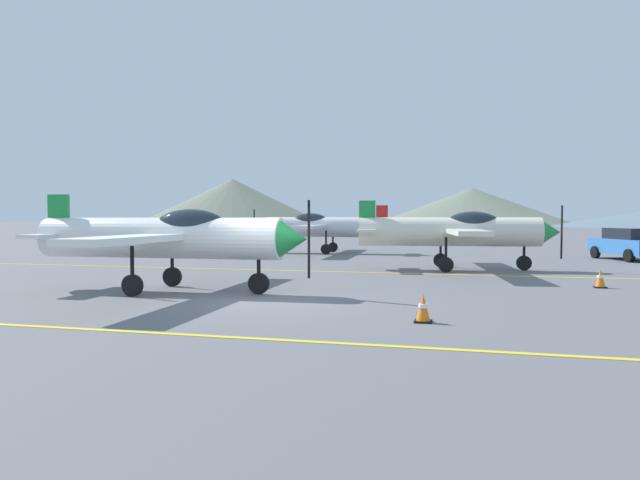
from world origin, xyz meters
The scene contains 11 objects.
ground_plane centered at (0.00, 0.00, 0.00)m, with size 400.00×400.00×0.00m, color slate.
apron_line_near centered at (0.00, -4.41, 0.01)m, with size 80.00×0.16×0.01m, color yellow.
apron_line_far centered at (0.00, 8.43, 0.01)m, with size 80.00×0.16×0.01m, color yellow.
airplane_near centered at (-3.28, 1.24, 1.62)m, with size 8.30×9.57×2.87m.
airplane_mid centered at (4.62, 10.64, 1.62)m, with size 8.38×9.60×2.87m.
airplane_far centered at (-3.61, 20.02, 1.62)m, with size 8.33×9.59×2.87m.
car_sedan centered at (12.90, 18.42, 0.84)m, with size 3.20×4.66×1.62m.
traffic_cone_front centered at (9.10, 5.41, 0.29)m, with size 0.36×0.36×0.59m.
traffic_cone_side centered at (4.31, -1.97, 0.29)m, with size 0.36×0.36×0.59m.
hill_left centered at (-66.49, 154.23, 6.89)m, with size 57.40×57.40×13.78m, color slate.
hill_centerleft centered at (4.79, 149.28, 4.96)m, with size 53.46×53.46×9.93m, color slate.
Camera 1 is at (5.30, -14.25, 2.19)m, focal length 33.05 mm.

